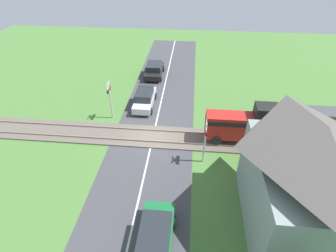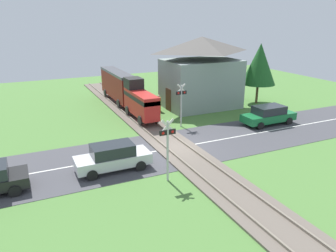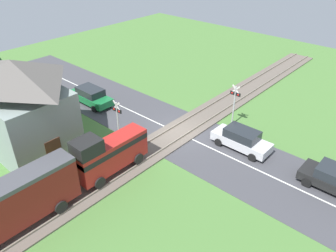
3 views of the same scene
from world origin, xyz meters
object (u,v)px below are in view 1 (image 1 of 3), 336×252
station_building (304,183)px  pedestrian_by_station (275,160)px  crossing_signal_west_approach (110,96)px  train (298,126)px  crossing_signal_east_approach (205,137)px  car_behind_queue (154,70)px  car_far_side (155,241)px  car_near_crossing (145,98)px

station_building → pedestrian_by_station: station_building is taller
crossing_signal_west_approach → pedestrian_by_station: bearing=68.6°
crossing_signal_west_approach → train: bearing=80.7°
train → crossing_signal_east_approach: bearing=-70.5°
crossing_signal_east_approach → car_behind_queue: bearing=-158.5°
car_far_side → crossing_signal_west_approach: crossing_signal_west_approach is taller
pedestrian_by_station → station_building: bearing=-2.1°
crossing_signal_west_approach → crossing_signal_east_approach: same height
station_building → car_near_crossing: bearing=-139.1°
car_far_side → station_building: 7.94m
car_behind_queue → crossing_signal_west_approach: 9.33m
crossing_signal_west_approach → pedestrian_by_station: crossing_signal_west_approach is taller
train → car_behind_queue: 16.68m
pedestrian_by_station → crossing_signal_east_approach: bearing=-91.8°
car_near_crossing → crossing_signal_west_approach: bearing=-47.4°
crossing_signal_east_approach → pedestrian_by_station: 5.08m
crossing_signal_west_approach → station_building: (9.34, 12.59, 1.04)m
car_behind_queue → car_near_crossing: bearing=0.0°
car_behind_queue → pedestrian_by_station: bearing=36.4°
train → car_near_crossing: 13.16m
car_far_side → car_behind_queue: 20.70m
car_far_side → crossing_signal_east_approach: 7.37m
car_behind_queue → crossing_signal_east_approach: size_ratio=1.17×
car_near_crossing → car_behind_queue: (-6.56, -0.00, -0.03)m
car_behind_queue → station_building: station_building is taller
car_behind_queue → pedestrian_by_station: (13.86, 10.24, -0.07)m
car_far_side → car_behind_queue: car_far_side is taller
car_near_crossing → station_building: (11.64, 10.08, 2.45)m
pedestrian_by_station → crossing_signal_west_approach: bearing=-111.4°
car_behind_queue → station_building: (18.21, 10.08, 2.49)m
train → car_far_side: bearing=-45.5°
station_building → car_far_side: bearing=-72.4°
crossing_signal_east_approach → crossing_signal_west_approach: bearing=-121.5°
train → crossing_signal_west_approach: crossing_signal_west_approach is taller
car_far_side → crossing_signal_west_approach: size_ratio=1.30×
car_near_crossing → car_behind_queue: bearing=-180.0°
station_building → car_behind_queue: bearing=-151.0°
station_building → train: bearing=162.7°
station_building → pedestrian_by_station: bearing=177.9°
car_far_side → station_building: size_ratio=0.61×
car_near_crossing → crossing_signal_east_approach: bearing=37.0°
train → car_far_side: size_ratio=2.89×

